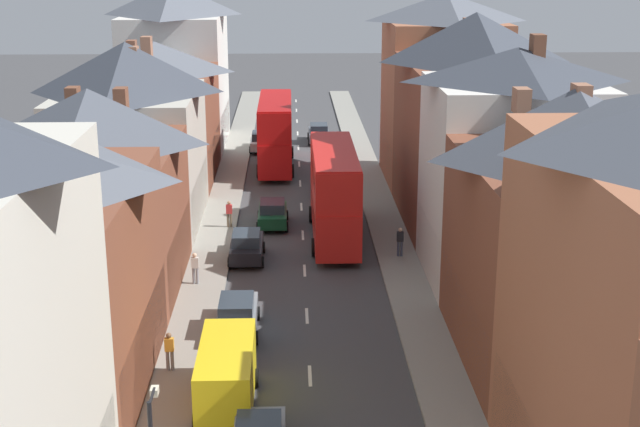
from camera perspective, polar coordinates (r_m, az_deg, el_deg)
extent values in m
cube|color=gray|center=(54.56, -6.51, -0.72)|extent=(2.20, 104.00, 0.14)
cube|color=gray|center=(54.69, 4.21, -0.62)|extent=(2.20, 104.00, 0.14)
cube|color=silver|center=(35.83, -0.65, -10.34)|extent=(0.14, 1.80, 0.01)
cube|color=silver|center=(41.27, -0.85, -6.56)|extent=(0.14, 1.80, 0.01)
cube|color=silver|center=(46.84, -0.99, -3.67)|extent=(0.14, 1.80, 0.01)
cube|color=silver|center=(52.51, -1.11, -1.39)|extent=(0.14, 1.80, 0.01)
cube|color=silver|center=(58.24, -1.20, 0.44)|extent=(0.14, 1.80, 0.01)
cube|color=silver|center=(64.02, -1.28, 1.94)|extent=(0.14, 1.80, 0.01)
cube|color=silver|center=(69.84, -1.34, 3.19)|extent=(0.14, 1.80, 0.01)
cube|color=silver|center=(75.69, -1.40, 4.24)|extent=(0.14, 1.80, 0.01)
cube|color=silver|center=(81.56, -1.44, 5.15)|extent=(0.14, 1.80, 0.01)
cube|color=silver|center=(87.45, -1.48, 5.93)|extent=(0.14, 1.80, 0.01)
cube|color=silver|center=(93.35, -1.52, 6.62)|extent=(0.14, 1.80, 0.01)
cube|color=silver|center=(99.26, -1.55, 7.22)|extent=(0.14, 1.80, 0.01)
cube|color=brown|center=(34.68, -17.80, -4.70)|extent=(8.00, 11.72, 8.23)
cube|color=navy|center=(34.80, -11.10, -8.62)|extent=(0.12, 10.78, 3.20)
pyramid|color=#565B66|center=(33.26, -18.55, 3.33)|extent=(8.00, 11.72, 1.75)
cube|color=brown|center=(29.82, -18.82, 2.82)|extent=(0.60, 0.90, 0.99)
cube|color=brown|center=(44.82, -14.12, -0.26)|extent=(8.00, 10.03, 7.23)
cube|color=olive|center=(44.77, -9.00, -2.68)|extent=(0.12, 9.23, 3.20)
pyramid|color=#474C56|center=(43.68, -14.58, 6.00)|extent=(8.00, 10.03, 2.72)
cube|color=brown|center=(45.63, -15.53, 7.10)|extent=(0.60, 0.90, 1.15)
cube|color=brown|center=(44.28, -12.62, 7.08)|extent=(0.60, 0.90, 1.23)
cube|color=#BCB7A8|center=(54.57, -11.96, 3.37)|extent=(8.00, 10.77, 8.14)
cube|color=olive|center=(54.64, -7.74, 0.93)|extent=(0.12, 9.91, 3.20)
pyramid|color=#383D47|center=(53.61, -12.32, 9.14)|extent=(8.00, 10.77, 2.93)
cube|color=#99664C|center=(53.51, -11.88, 9.79)|extent=(0.60, 0.90, 1.19)
cube|color=#99664C|center=(55.53, -11.03, 10.27)|extent=(0.60, 0.90, 1.55)
cube|color=brown|center=(65.43, -10.33, 5.50)|extent=(8.00, 11.65, 7.82)
cube|color=navy|center=(65.45, -6.80, 3.59)|extent=(0.12, 10.71, 3.20)
pyramid|color=#565B66|center=(64.67, -10.56, 9.83)|extent=(8.00, 11.65, 2.16)
cube|color=brown|center=(62.33, -11.95, 10.16)|extent=(0.60, 0.90, 1.40)
cube|color=silver|center=(76.44, -9.18, 8.35)|extent=(8.00, 11.43, 11.00)
cube|color=maroon|center=(76.70, -6.12, 5.54)|extent=(0.12, 10.51, 3.20)
cube|color=brown|center=(36.94, 15.33, -3.06)|extent=(8.00, 10.62, 8.37)
cube|color=navy|center=(36.93, 9.13, -6.98)|extent=(0.12, 9.77, 3.20)
pyramid|color=#474C56|center=(35.51, 16.02, 5.51)|extent=(8.00, 10.62, 2.86)
cube|color=#99664C|center=(37.46, 12.78, 7.08)|extent=(0.60, 0.90, 1.00)
cube|color=#99664C|center=(35.58, 16.32, 6.74)|extent=(0.60, 0.90, 1.51)
cube|color=silver|center=(45.23, 12.05, 1.91)|extent=(8.00, 7.92, 10.09)
cube|color=black|center=(45.44, 6.95, -2.31)|extent=(0.12, 7.28, 3.20)
pyramid|color=#383D47|center=(44.14, 12.51, 9.29)|extent=(8.00, 7.92, 1.64)
cube|color=brown|center=(44.36, 13.74, 10.17)|extent=(0.60, 0.90, 1.42)
cube|color=brown|center=(54.67, 9.60, 4.42)|extent=(8.00, 11.91, 9.80)
cube|color=#1E5133|center=(54.81, 5.40, 1.06)|extent=(0.12, 10.96, 3.20)
pyramid|color=#383D47|center=(53.71, 9.94, 11.05)|extent=(8.00, 11.91, 2.89)
cube|color=#99664C|center=(56.14, 9.87, 11.79)|extent=(0.60, 0.90, 0.98)
cube|color=#99664C|center=(54.43, 9.50, 11.70)|extent=(0.60, 0.90, 1.05)
cube|color=#A36042|center=(64.41, 7.86, 7.05)|extent=(8.00, 8.58, 11.39)
cube|color=#1E5133|center=(64.67, 4.27, 3.50)|extent=(0.12, 7.89, 3.20)
pyramid|color=#565B66|center=(63.66, 8.10, 12.96)|extent=(8.00, 8.58, 1.92)
cube|color=#B70F0F|center=(68.26, -2.85, 4.27)|extent=(2.44, 10.80, 2.50)
cube|color=#B70F0F|center=(67.79, -2.88, 6.25)|extent=(2.44, 10.58, 2.30)
cube|color=#B70F0F|center=(67.58, -2.90, 7.25)|extent=(2.39, 10.37, 0.10)
cube|color=#28333D|center=(73.45, -2.80, 5.32)|extent=(2.20, 0.10, 1.20)
cube|color=#28333D|center=(73.04, -2.83, 7.09)|extent=(2.20, 0.10, 1.10)
cube|color=#28333D|center=(68.24, -3.86, 4.46)|extent=(0.06, 9.18, 0.90)
cube|color=#28333D|center=(67.80, -3.90, 6.32)|extent=(0.06, 9.18, 0.90)
cube|color=yellow|center=(72.91, -2.83, 7.71)|extent=(1.34, 0.08, 0.32)
cylinder|color=black|center=(71.81, -3.78, 3.94)|extent=(0.30, 1.00, 1.00)
cylinder|color=black|center=(71.77, -1.83, 3.96)|extent=(0.30, 1.00, 1.00)
cylinder|color=black|center=(65.66, -3.94, 2.72)|extent=(0.30, 1.00, 1.00)
cylinder|color=black|center=(65.62, -1.81, 2.74)|extent=(0.30, 1.00, 1.00)
cube|color=red|center=(51.41, 0.90, 0.13)|extent=(2.44, 10.80, 2.50)
cube|color=red|center=(50.78, 0.91, 2.73)|extent=(2.44, 10.58, 2.30)
cube|color=red|center=(50.50, 0.92, 4.05)|extent=(2.39, 10.37, 0.10)
cube|color=#28333D|center=(56.50, 0.63, 1.87)|extent=(2.20, 0.10, 1.20)
cube|color=#28333D|center=(55.96, 0.64, 4.15)|extent=(2.20, 0.10, 1.10)
cube|color=#28333D|center=(51.29, -0.43, 0.39)|extent=(0.06, 9.18, 0.90)
cube|color=#28333D|center=(50.71, -0.43, 2.83)|extent=(0.06, 9.18, 0.90)
cube|color=yellow|center=(55.79, 0.64, 4.95)|extent=(1.34, 0.08, 0.32)
cylinder|color=black|center=(54.90, -0.55, -0.04)|extent=(0.30, 1.00, 1.00)
cylinder|color=black|center=(55.01, 1.99, -0.01)|extent=(0.30, 1.00, 1.00)
cylinder|color=black|center=(48.88, -0.36, -2.16)|extent=(0.30, 1.00, 1.00)
cylinder|color=black|center=(49.01, 2.49, -2.13)|extent=(0.30, 1.00, 1.00)
cube|color=maroon|center=(61.19, 0.44, 1.88)|extent=(1.70, 4.00, 0.72)
cube|color=#28333D|center=(60.83, 0.45, 2.43)|extent=(1.46, 2.00, 0.60)
cylinder|color=black|center=(62.45, -0.39, 1.85)|extent=(0.20, 0.62, 0.62)
cylinder|color=black|center=(62.51, 1.17, 1.86)|extent=(0.20, 0.62, 0.62)
cylinder|color=black|center=(60.05, -0.32, 1.25)|extent=(0.20, 0.62, 0.62)
cylinder|color=black|center=(60.12, 1.30, 1.26)|extent=(0.20, 0.62, 0.62)
cube|color=#4C515B|center=(77.62, -0.08, 5.07)|extent=(1.70, 4.20, 0.73)
cube|color=#28333D|center=(77.28, -0.08, 5.52)|extent=(1.46, 2.10, 0.60)
cylinder|color=black|center=(78.94, -0.73, 4.99)|extent=(0.20, 0.62, 0.62)
cylinder|color=black|center=(79.00, 0.51, 5.00)|extent=(0.20, 0.62, 0.62)
cylinder|color=black|center=(76.40, -0.69, 4.60)|extent=(0.20, 0.62, 0.62)
cylinder|color=black|center=(76.45, 0.59, 4.61)|extent=(0.20, 0.62, 0.62)
cube|color=#144728|center=(54.13, -3.05, -0.12)|extent=(1.70, 3.93, 0.71)
cube|color=#28333D|center=(53.76, -3.06, 0.48)|extent=(1.46, 1.96, 0.60)
cylinder|color=black|center=(55.42, -3.90, -0.12)|extent=(0.20, 0.62, 0.62)
cylinder|color=black|center=(55.39, -2.14, -0.10)|extent=(0.20, 0.62, 0.62)
cylinder|color=black|center=(53.10, -3.98, -0.88)|extent=(0.20, 0.62, 0.62)
cylinder|color=black|center=(53.06, -2.15, -0.86)|extent=(0.20, 0.62, 0.62)
cube|color=silver|center=(74.62, -3.78, 4.54)|extent=(1.70, 4.05, 0.68)
cube|color=#28333D|center=(74.29, -3.79, 4.99)|extent=(1.46, 2.02, 0.60)
cylinder|color=black|center=(75.95, -4.39, 4.48)|extent=(0.20, 0.62, 0.62)
cylinder|color=black|center=(75.89, -3.10, 4.49)|extent=(0.20, 0.62, 0.62)
cylinder|color=black|center=(73.50, -4.47, 4.07)|extent=(0.20, 0.62, 0.62)
cylinder|color=black|center=(73.44, -3.14, 4.08)|extent=(0.20, 0.62, 0.62)
cube|color=gray|center=(39.51, -5.33, -6.67)|extent=(1.70, 4.33, 0.73)
cube|color=#28333D|center=(39.06, -5.37, -5.90)|extent=(1.46, 2.17, 0.60)
cylinder|color=black|center=(40.95, -6.41, -6.40)|extent=(0.20, 0.62, 0.62)
cylinder|color=black|center=(40.85, -4.01, -6.39)|extent=(0.20, 0.62, 0.62)
cylinder|color=black|center=(38.50, -6.70, -7.96)|extent=(0.20, 0.62, 0.62)
cylinder|color=black|center=(38.39, -4.15, -7.96)|extent=(0.20, 0.62, 0.62)
cube|color=black|center=(48.32, -4.71, -2.24)|extent=(1.70, 3.94, 0.72)
cube|color=#28333D|center=(47.92, -4.74, -1.56)|extent=(1.46, 1.97, 0.60)
cylinder|color=black|center=(49.64, -5.62, -2.18)|extent=(0.20, 0.62, 0.62)
cylinder|color=black|center=(49.56, -3.66, -2.17)|extent=(0.20, 0.62, 0.62)
cylinder|color=black|center=(47.34, -5.80, -3.14)|extent=(0.20, 0.62, 0.62)
cylinder|color=black|center=(47.25, -3.74, -3.12)|extent=(0.20, 0.62, 0.62)
cube|color=yellow|center=(33.18, -6.00, -10.15)|extent=(1.96, 5.20, 2.10)
cube|color=#28333D|center=(35.35, -5.74, -7.85)|extent=(1.76, 0.10, 0.90)
cylinder|color=black|center=(35.10, -7.40, -10.45)|extent=(0.24, 0.72, 0.72)
cylinder|color=black|center=(34.97, -4.15, -10.46)|extent=(0.24, 0.72, 0.72)
cylinder|color=black|center=(32.37, -7.91, -12.96)|extent=(0.24, 0.72, 0.72)
cylinder|color=black|center=(32.22, -4.35, -12.99)|extent=(0.24, 0.72, 0.72)
cylinder|color=gray|center=(36.29, -9.72, -9.25)|extent=(0.14, 0.14, 0.84)
cylinder|color=gray|center=(36.27, -9.43, -9.26)|extent=(0.14, 0.14, 0.84)
cube|color=gold|center=(35.99, -9.63, -8.27)|extent=(0.36, 0.22, 0.54)
sphere|color=brown|center=(35.83, -9.66, -7.70)|extent=(0.22, 0.22, 0.22)
cylinder|color=gray|center=(44.99, -8.09, -3.96)|extent=(0.14, 0.14, 0.84)
cylinder|color=gray|center=(44.97, -7.86, -3.96)|extent=(0.14, 0.14, 0.84)
cube|color=silver|center=(44.74, -8.01, -3.13)|extent=(0.36, 0.22, 0.54)
sphere|color=beige|center=(44.61, -8.03, -2.66)|extent=(0.22, 0.22, 0.22)
cylinder|color=#3D4256|center=(48.64, 5.03, -2.25)|extent=(0.14, 0.14, 0.84)
cylinder|color=#3D4256|center=(48.67, 5.24, -2.25)|extent=(0.14, 0.14, 0.84)
cube|color=black|center=(48.44, 5.15, -1.48)|extent=(0.36, 0.22, 0.54)
sphere|color=beige|center=(48.32, 5.17, -1.04)|extent=(0.22, 0.22, 0.22)
cylinder|color=brown|center=(53.76, -5.91, -0.42)|extent=(0.14, 0.14, 0.84)
cylinder|color=brown|center=(53.75, -5.72, -0.42)|extent=(0.14, 0.14, 0.84)
cube|color=red|center=(53.56, -5.84, 0.28)|extent=(0.36, 0.22, 0.54)
sphere|color=#9E7051|center=(53.45, -5.85, 0.68)|extent=(0.22, 0.22, 0.22)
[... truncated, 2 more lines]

